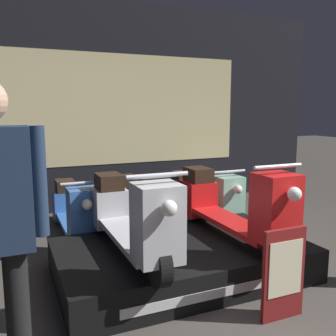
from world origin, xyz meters
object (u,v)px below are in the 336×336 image
object	(u,v)px
scooter_display_right	(230,204)
scooter_backrow_1	(142,204)
scooter_backrow_0	(74,211)
scooter_backrow_2	(202,197)
scooter_display_left	(129,216)
price_sign_board	(284,274)

from	to	relation	value
scooter_display_right	scooter_backrow_1	xyz separation A→B (m)	(-0.37, 1.51, -0.31)
scooter_backrow_0	scooter_backrow_1	distance (m)	0.89
scooter_backrow_2	scooter_display_left	bearing A→B (deg)	-135.68
scooter_backrow_1	scooter_backrow_2	size ratio (longest dim) A/B	1.00
scooter_backrow_0	scooter_backrow_1	bearing A→B (deg)	0.00
scooter_display_right	scooter_backrow_0	distance (m)	2.00
scooter_backrow_1	scooter_backrow_0	bearing A→B (deg)	180.00
scooter_display_right	scooter_backrow_2	bearing A→B (deg)	71.03
scooter_display_left	scooter_backrow_1	xyz separation A→B (m)	(0.66, 1.51, -0.31)
scooter_display_left	scooter_backrow_2	xyz separation A→B (m)	(1.55, 1.51, -0.31)
scooter_display_left	scooter_backrow_2	size ratio (longest dim) A/B	1.00
scooter_display_left	price_sign_board	size ratio (longest dim) A/B	2.55
scooter_backrow_1	price_sign_board	world-z (taller)	scooter_backrow_1
scooter_backrow_0	scooter_backrow_2	xyz separation A→B (m)	(1.78, 0.00, 0.00)
scooter_display_right	scooter_backrow_0	bearing A→B (deg)	129.89
scooter_backrow_1	price_sign_board	bearing A→B (deg)	-84.67
price_sign_board	scooter_backrow_0	bearing A→B (deg)	114.40
scooter_display_left	scooter_backrow_2	bearing A→B (deg)	44.32
scooter_display_right	scooter_backrow_0	xyz separation A→B (m)	(-1.26, 1.51, -0.31)
scooter_display_left	scooter_backrow_0	distance (m)	1.56
scooter_backrow_1	scooter_display_right	bearing A→B (deg)	-76.17
scooter_display_left	price_sign_board	world-z (taller)	scooter_display_left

